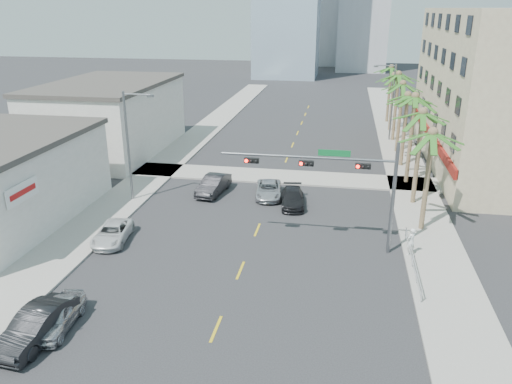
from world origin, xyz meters
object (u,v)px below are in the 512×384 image
car_parked_near (57,315)px  car_lane_right (293,198)px  pedestrian (411,241)px  traffic_signal_mast (342,177)px  car_parked_far (113,233)px  car_lane_left (214,185)px  car_parked_mid (37,326)px  car_lane_center (269,190)px

car_parked_near → car_lane_right: car_parked_near is taller
pedestrian → traffic_signal_mast: bearing=-47.6°
car_parked_near → car_parked_far: (-1.60, 9.67, -0.09)m
car_parked_far → car_lane_left: bearing=59.3°
car_parked_far → car_parked_mid: bearing=-91.3°
pedestrian → car_parked_mid: bearing=-11.4°
traffic_signal_mast → car_parked_near: 18.13m
car_lane_left → car_lane_right: (7.00, -1.66, -0.13)m
car_parked_mid → car_parked_far: size_ratio=1.10×
car_lane_left → car_lane_right: bearing=-5.7°
car_lane_center → car_lane_right: bearing=-43.7°
car_parked_mid → car_parked_far: (-1.20, 10.74, -0.18)m
traffic_signal_mast → car_lane_left: size_ratio=2.36×
car_lane_left → car_parked_far: bearing=-105.3°
car_parked_mid → pedestrian: size_ratio=2.65×
car_lane_right → pedestrian: 11.19m
car_parked_far → car_lane_center: bearing=40.6°
traffic_signal_mast → car_parked_far: (-15.18, -1.52, -4.45)m
car_parked_mid → car_lane_center: 22.52m
car_parked_near → car_parked_mid: (-0.40, -1.07, 0.09)m
traffic_signal_mast → car_parked_mid: 19.08m
car_lane_center → car_lane_left: bearing=171.9°
car_lane_center → car_lane_right: 2.74m
car_parked_near → pedestrian: bearing=26.0°
car_parked_near → car_lane_left: (2.80, 20.03, 0.08)m
traffic_signal_mast → car_parked_mid: size_ratio=2.31×
traffic_signal_mast → car_lane_center: (-6.00, 8.80, -4.43)m
car_parked_near → pedestrian: (18.14, 10.92, 0.36)m
car_lane_center → pedestrian: bearing=-48.2°
car_parked_near → pedestrian: size_ratio=2.26×
car_parked_near → car_parked_mid: car_parked_mid is taller
car_parked_mid → car_lane_center: car_parked_mid is taller
pedestrian → car_lane_left: bearing=-75.0°
car_parked_near → car_parked_mid: size_ratio=0.85×
traffic_signal_mast → car_lane_center: 11.53m
traffic_signal_mast → pedestrian: 6.07m
car_parked_far → car_lane_left: car_lane_left is taller
car_parked_near → car_parked_far: 9.80m
car_parked_mid → car_lane_left: size_ratio=1.02×
car_parked_near → car_parked_far: size_ratio=0.94×
car_lane_right → car_parked_far: bearing=-149.4°
car_parked_near → car_lane_left: size_ratio=0.87×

